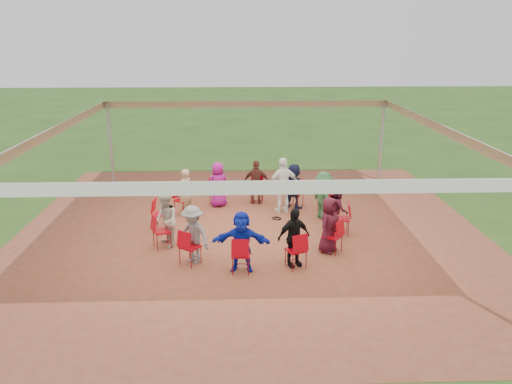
{
  "coord_description": "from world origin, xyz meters",
  "views": [
    {
      "loc": [
        -0.29,
        -13.08,
        5.33
      ],
      "look_at": [
        0.17,
        0.3,
        1.07
      ],
      "focal_mm": 35.0,
      "sensor_mm": 36.0,
      "label": 1
    }
  ],
  "objects_px": {
    "person_seated_4": "(218,184)",
    "person_seated_10": "(329,225)",
    "person_seated_1": "(323,195)",
    "laptop": "(332,211)",
    "chair_6": "(161,214)",
    "chair_9": "(241,255)",
    "chair_1": "(326,204)",
    "cable_coil": "(277,218)",
    "chair_2": "(295,193)",
    "chair_4": "(217,192)",
    "person_seated_0": "(338,209)",
    "person_seated_6": "(166,220)",
    "chair_0": "(342,219)",
    "person_seated_7": "(193,235)",
    "chair_5": "(183,200)",
    "chair_7": "(162,231)",
    "chair_11": "(333,236)",
    "person_seated_2": "(294,186)",
    "chair_3": "(257,189)",
    "person_seated_5": "(185,192)",
    "standing_person": "(283,185)",
    "chair_10": "(296,250)",
    "chair_8": "(190,247)",
    "person_seated_8": "(242,241)",
    "person_seated_3": "(257,182)"
  },
  "relations": [
    {
      "from": "laptop",
      "to": "person_seated_0",
      "type": "bearing_deg",
      "value": -90.0
    },
    {
      "from": "person_seated_2",
      "to": "person_seated_5",
      "type": "relative_size",
      "value": 1.0
    },
    {
      "from": "chair_2",
      "to": "person_seated_6",
      "type": "height_order",
      "value": "person_seated_6"
    },
    {
      "from": "chair_1",
      "to": "person_seated_3",
      "type": "distance_m",
      "value": 2.49
    },
    {
      "from": "chair_0",
      "to": "person_seated_5",
      "type": "bearing_deg",
      "value": 75.37
    },
    {
      "from": "standing_person",
      "to": "chair_10",
      "type": "bearing_deg",
      "value": 72.48
    },
    {
      "from": "chair_2",
      "to": "chair_4",
      "type": "height_order",
      "value": "same"
    },
    {
      "from": "chair_3",
      "to": "person_seated_7",
      "type": "xyz_separation_m",
      "value": [
        -1.7,
        -4.47,
        0.28
      ]
    },
    {
      "from": "person_seated_0",
      "to": "person_seated_6",
      "type": "relative_size",
      "value": 1.0
    },
    {
      "from": "chair_5",
      "to": "chair_11",
      "type": "xyz_separation_m",
      "value": [
        4.09,
        -2.99,
        0.0
      ]
    },
    {
      "from": "chair_1",
      "to": "cable_coil",
      "type": "xyz_separation_m",
      "value": [
        -1.5,
        -0.07,
        -0.43
      ]
    },
    {
      "from": "chair_6",
      "to": "person_seated_7",
      "type": "bearing_deg",
      "value": 32.41
    },
    {
      "from": "person_seated_4",
      "to": "person_seated_10",
      "type": "relative_size",
      "value": 1.0
    },
    {
      "from": "person_seated_7",
      "to": "chair_4",
      "type": "bearing_deg",
      "value": 120.8
    },
    {
      "from": "chair_10",
      "to": "person_seated_10",
      "type": "bearing_deg",
      "value": 20.17
    },
    {
      "from": "chair_9",
      "to": "person_seated_8",
      "type": "distance_m",
      "value": 0.31
    },
    {
      "from": "chair_4",
      "to": "cable_coil",
      "type": "distance_m",
      "value": 2.33
    },
    {
      "from": "person_seated_1",
      "to": "laptop",
      "type": "relative_size",
      "value": 4.21
    },
    {
      "from": "person_seated_0",
      "to": "person_seated_6",
      "type": "height_order",
      "value": "same"
    },
    {
      "from": "chair_7",
      "to": "chair_10",
      "type": "height_order",
      "value": "same"
    },
    {
      "from": "chair_11",
      "to": "person_seated_5",
      "type": "height_order",
      "value": "person_seated_5"
    },
    {
      "from": "chair_9",
      "to": "person_seated_6",
      "type": "bearing_deg",
      "value": 147.59
    },
    {
      "from": "chair_5",
      "to": "chair_7",
      "type": "height_order",
      "value": "same"
    },
    {
      "from": "chair_6",
      "to": "chair_9",
      "type": "distance_m",
      "value": 3.58
    },
    {
      "from": "chair_3",
      "to": "chair_11",
      "type": "xyz_separation_m",
      "value": [
        1.78,
        -4.01,
        0.0
      ]
    },
    {
      "from": "chair_11",
      "to": "person_seated_5",
      "type": "distance_m",
      "value": 4.96
    },
    {
      "from": "chair_4",
      "to": "chair_2",
      "type": "bearing_deg",
      "value": 150.0
    },
    {
      "from": "chair_4",
      "to": "person_seated_0",
      "type": "relative_size",
      "value": 0.62
    },
    {
      "from": "person_seated_0",
      "to": "person_seated_4",
      "type": "xyz_separation_m",
      "value": [
        -3.38,
        2.47,
        0.0
      ]
    },
    {
      "from": "chair_1",
      "to": "chair_8",
      "type": "relative_size",
      "value": 1.0
    },
    {
      "from": "person_seated_4",
      "to": "person_seated_10",
      "type": "bearing_deg",
      "value": 105.0
    },
    {
      "from": "chair_1",
      "to": "chair_11",
      "type": "bearing_deg",
      "value": 150.0
    },
    {
      "from": "chair_7",
      "to": "person_seated_10",
      "type": "bearing_deg",
      "value": 60.8
    },
    {
      "from": "chair_0",
      "to": "person_seated_7",
      "type": "relative_size",
      "value": 0.62
    },
    {
      "from": "chair_10",
      "to": "person_seated_0",
      "type": "height_order",
      "value": "person_seated_0"
    },
    {
      "from": "chair_2",
      "to": "chair_9",
      "type": "distance_m",
      "value": 4.9
    },
    {
      "from": "chair_1",
      "to": "person_seated_2",
      "type": "relative_size",
      "value": 0.62
    },
    {
      "from": "chair_3",
      "to": "person_seated_4",
      "type": "distance_m",
      "value": 1.32
    },
    {
      "from": "person_seated_2",
      "to": "person_seated_6",
      "type": "distance_m",
      "value": 4.66
    },
    {
      "from": "person_seated_0",
      "to": "person_seated_5",
      "type": "height_order",
      "value": "same"
    },
    {
      "from": "person_seated_1",
      "to": "person_seated_8",
      "type": "height_order",
      "value": "same"
    },
    {
      "from": "chair_1",
      "to": "person_seated_7",
      "type": "distance_m",
      "value": 4.79
    },
    {
      "from": "chair_9",
      "to": "person_seated_0",
      "type": "bearing_deg",
      "value": 46.39
    },
    {
      "from": "person_seated_7",
      "to": "laptop",
      "type": "relative_size",
      "value": 4.21
    },
    {
      "from": "person_seated_7",
      "to": "standing_person",
      "type": "height_order",
      "value": "standing_person"
    },
    {
      "from": "chair_9",
      "to": "chair_11",
      "type": "distance_m",
      "value": 2.53
    },
    {
      "from": "chair_3",
      "to": "chair_5",
      "type": "xyz_separation_m",
      "value": [
        -2.32,
        -1.02,
        0.0
      ]
    },
    {
      "from": "chair_8",
      "to": "chair_9",
      "type": "height_order",
      "value": "same"
    },
    {
      "from": "chair_4",
      "to": "person_seated_2",
      "type": "height_order",
      "value": "person_seated_2"
    },
    {
      "from": "chair_11",
      "to": "person_seated_8",
      "type": "xyz_separation_m",
      "value": [
        -2.3,
        -0.91,
        0.28
      ]
    }
  ]
}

